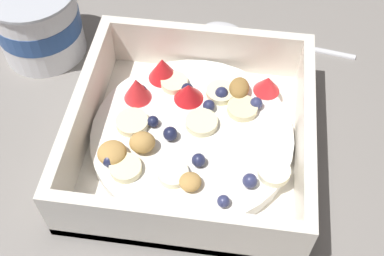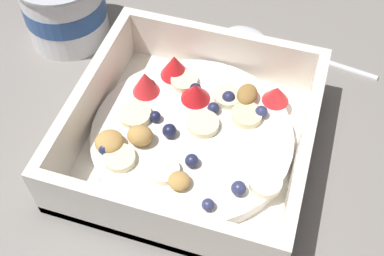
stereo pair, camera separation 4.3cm
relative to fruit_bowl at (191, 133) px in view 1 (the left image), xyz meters
The scene contains 4 objects.
ground_plane 0.03m from the fruit_bowl, 123.30° to the left, with size 2.40×2.40×0.00m, color gray.
fruit_bowl is the anchor object (origin of this frame).
spoon 0.16m from the fruit_bowl, 14.25° to the right, with size 0.05×0.17×0.01m.
yogurt_cup 0.21m from the fruit_bowl, 58.83° to the left, with size 0.09×0.09×0.08m.
Camera 1 is at (-0.25, -0.05, 0.38)m, focal length 45.49 mm.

